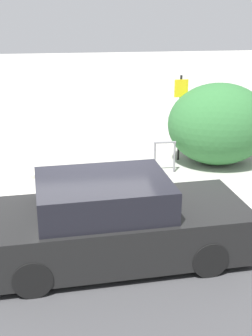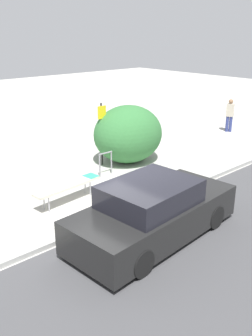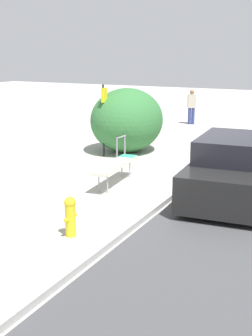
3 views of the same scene
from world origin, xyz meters
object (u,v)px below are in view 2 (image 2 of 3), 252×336
Objects in this scene: pedestrian at (230,114)px; bench at (68,186)px; sign_post at (102,128)px; parked_car_near at (153,212)px; bike_rack at (106,161)px.

bench is at bearing 69.21° from pedestrian.
sign_post reaches higher than parked_car_near.
pedestrian is 0.35× the size of parked_car_near.
bike_rack is 0.36× the size of sign_post.
pedestrian is at bearing 20.25° from parked_car_near.
sign_post is (0.58, 0.91, 0.88)m from bike_rack.
bike_rack is 0.52× the size of pedestrian.
sign_post reaches higher than bike_rack.
bench is 0.95× the size of sign_post.
bench is 2.65× the size of bike_rack.
bike_rack is (2.15, 0.94, -0.01)m from bench.
parked_car_near is at bearing -115.66° from sign_post.
sign_post is (2.74, 1.85, 0.88)m from bench.
pedestrian is (10.36, 1.47, 0.35)m from bench.
sign_post is 5.42m from parked_car_near.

